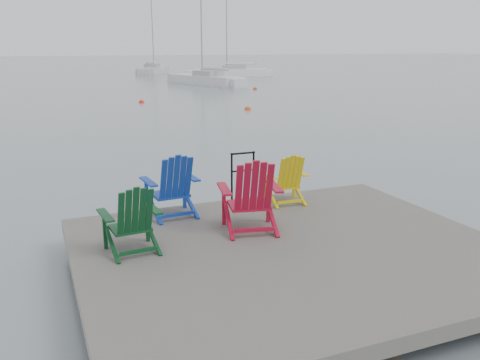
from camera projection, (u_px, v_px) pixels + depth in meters
name	position (u px, v px, depth m)	size (l,w,h in m)	color
ground	(291.00, 278.00, 7.42)	(400.00, 400.00, 0.00)	slate
dock	(292.00, 256.00, 7.33)	(6.00, 5.00, 1.40)	#33312D
handrail	(243.00, 171.00, 9.44)	(0.48, 0.04, 0.90)	black
chair_green	(132.00, 219.00, 6.96)	(0.84, 0.78, 0.99)	#0A3719
chair_blue	(172.00, 185.00, 8.45)	(0.91, 0.85, 1.09)	navy
chair_red	(251.00, 195.00, 7.75)	(1.06, 1.00, 1.17)	maroon
chair_yellow	(286.00, 179.00, 9.20)	(0.78, 0.73, 0.93)	gold
sailboat_near	(206.00, 81.00, 45.38)	(4.93, 8.95, 11.95)	silver
sailboat_mid	(153.00, 71.00, 64.12)	(5.77, 8.39, 11.52)	silver
sailboat_far	(231.00, 73.00, 58.49)	(8.74, 4.02, 11.67)	white
buoy_a	(248.00, 110.00, 27.29)	(0.37, 0.37, 0.37)	#EB410D
buoy_b	(142.00, 103.00, 30.71)	(0.35, 0.35, 0.35)	red
buoy_c	(255.00, 89.00, 40.33)	(0.36, 0.36, 0.36)	#C33F0B
buoy_d	(187.00, 83.00, 46.99)	(0.39, 0.39, 0.39)	red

